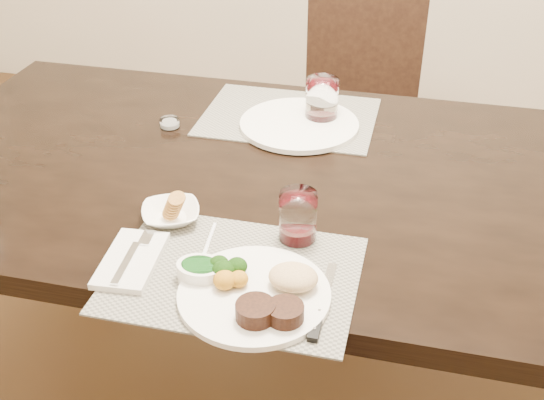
% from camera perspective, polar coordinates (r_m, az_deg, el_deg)
% --- Properties ---
extents(ground_plane, '(4.50, 4.50, 0.00)m').
position_cam_1_polar(ground_plane, '(2.07, 2.63, -16.03)').
color(ground_plane, '#462A16').
rests_on(ground_plane, ground).
extents(dining_table, '(2.00, 1.00, 0.75)m').
position_cam_1_polar(dining_table, '(1.63, 3.21, -0.36)').
color(dining_table, black).
rests_on(dining_table, ground).
extents(chair_far, '(0.42, 0.42, 0.90)m').
position_cam_1_polar(chair_far, '(2.52, 7.15, 7.78)').
color(chair_far, black).
rests_on(chair_far, ground).
extents(placemat_near, '(0.46, 0.34, 0.00)m').
position_cam_1_polar(placemat_near, '(1.28, -3.18, -6.23)').
color(placemat_near, gray).
rests_on(placemat_near, dining_table).
extents(placemat_far, '(0.46, 0.34, 0.00)m').
position_cam_1_polar(placemat_far, '(1.85, 1.44, 6.98)').
color(placemat_far, gray).
rests_on(placemat_far, dining_table).
extents(dinner_plate, '(0.27, 0.27, 0.05)m').
position_cam_1_polar(dinner_plate, '(1.21, -0.95, -7.75)').
color(dinner_plate, white).
rests_on(dinner_plate, placemat_near).
extents(napkin_fork, '(0.11, 0.19, 0.02)m').
position_cam_1_polar(napkin_fork, '(1.33, -11.69, -4.90)').
color(napkin_fork, silver).
rests_on(napkin_fork, placemat_near).
extents(steak_knife, '(0.02, 0.21, 0.01)m').
position_cam_1_polar(steak_knife, '(1.19, 4.00, -9.36)').
color(steak_knife, white).
rests_on(steak_knife, placemat_near).
extents(cracker_bowl, '(0.16, 0.16, 0.05)m').
position_cam_1_polar(cracker_bowl, '(1.43, -8.46, -1.11)').
color(cracker_bowl, white).
rests_on(cracker_bowl, placemat_near).
extents(sauce_ramekin, '(0.09, 0.13, 0.07)m').
position_cam_1_polar(sauce_ramekin, '(1.26, -6.01, -5.91)').
color(sauce_ramekin, white).
rests_on(sauce_ramekin, placemat_near).
extents(wine_glass_near, '(0.08, 0.08, 0.10)m').
position_cam_1_polar(wine_glass_near, '(1.34, 2.17, -1.56)').
color(wine_glass_near, white).
rests_on(wine_glass_near, placemat_near).
extents(far_plate, '(0.31, 0.31, 0.01)m').
position_cam_1_polar(far_plate, '(1.79, 2.29, 6.34)').
color(far_plate, white).
rests_on(far_plate, placemat_far).
extents(wine_glass_far, '(0.09, 0.09, 0.12)m').
position_cam_1_polar(wine_glass_far, '(1.81, 4.18, 8.14)').
color(wine_glass_far, white).
rests_on(wine_glass_far, placemat_far).
extents(salt_cellar, '(0.05, 0.05, 0.02)m').
position_cam_1_polar(salt_cellar, '(1.82, -8.55, 6.35)').
color(salt_cellar, white).
rests_on(salt_cellar, dining_table).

